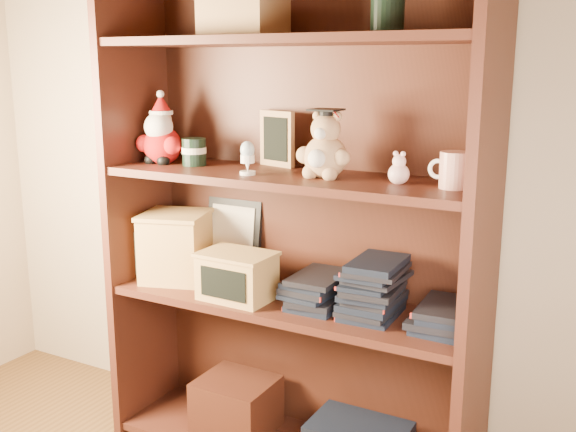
% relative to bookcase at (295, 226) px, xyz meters
% --- Properties ---
extents(bookcase, '(1.20, 0.35, 1.60)m').
position_rel_bookcase_xyz_m(bookcase, '(0.00, 0.00, 0.00)').
color(bookcase, '#451E13').
rests_on(bookcase, ground).
extents(shelf_lower, '(1.14, 0.33, 0.02)m').
position_rel_bookcase_xyz_m(shelf_lower, '(0.00, -0.05, -0.24)').
color(shelf_lower, '#451E13').
rests_on(shelf_lower, ground).
extents(shelf_upper, '(1.14, 0.33, 0.02)m').
position_rel_bookcase_xyz_m(shelf_upper, '(0.00, -0.05, 0.16)').
color(shelf_upper, '#451E13').
rests_on(shelf_upper, ground).
extents(santa_plush, '(0.17, 0.13, 0.25)m').
position_rel_bookcase_xyz_m(santa_plush, '(-0.47, -0.06, 0.26)').
color(santa_plush, '#A50F0F').
rests_on(santa_plush, shelf_upper).
extents(teachers_tin, '(0.08, 0.08, 0.09)m').
position_rel_bookcase_xyz_m(teachers_tin, '(-0.34, -0.05, 0.22)').
color(teachers_tin, black).
rests_on(teachers_tin, shelf_upper).
extents(chalkboard_plaque, '(0.14, 0.09, 0.18)m').
position_rel_bookcase_xyz_m(chalkboard_plaque, '(-0.10, 0.06, 0.26)').
color(chalkboard_plaque, '#9E7547').
rests_on(chalkboard_plaque, shelf_upper).
extents(egg_cup, '(0.05, 0.05, 0.10)m').
position_rel_bookcase_xyz_m(egg_cup, '(-0.09, -0.13, 0.23)').
color(egg_cup, white).
rests_on(egg_cup, shelf_upper).
extents(grad_teddy_bear, '(0.17, 0.14, 0.20)m').
position_rel_bookcase_xyz_m(grad_teddy_bear, '(0.13, -0.06, 0.25)').
color(grad_teddy_bear, tan).
rests_on(grad_teddy_bear, shelf_upper).
extents(pink_figurine, '(0.06, 0.06, 0.09)m').
position_rel_bookcase_xyz_m(pink_figurine, '(0.35, -0.05, 0.21)').
color(pink_figurine, beige).
rests_on(pink_figurine, shelf_upper).
extents(teacher_mug, '(0.11, 0.08, 0.10)m').
position_rel_bookcase_xyz_m(teacher_mug, '(0.50, -0.05, 0.22)').
color(teacher_mug, silver).
rests_on(teacher_mug, shelf_upper).
extents(certificate_frame, '(0.21, 0.05, 0.27)m').
position_rel_bookcase_xyz_m(certificate_frame, '(-0.29, 0.09, -0.10)').
color(certificate_frame, black).
rests_on(certificate_frame, shelf_lower).
extents(treats_box, '(0.27, 0.27, 0.23)m').
position_rel_bookcase_xyz_m(treats_box, '(-0.43, -0.05, -0.11)').
color(treats_box, tan).
rests_on(treats_box, shelf_lower).
extents(pencils_box, '(0.23, 0.17, 0.15)m').
position_rel_bookcase_xyz_m(pencils_box, '(-0.14, -0.12, -0.15)').
color(pencils_box, tan).
rests_on(pencils_box, shelf_lower).
extents(book_stack_left, '(0.14, 0.20, 0.10)m').
position_rel_bookcase_xyz_m(book_stack_left, '(0.10, -0.05, -0.18)').
color(book_stack_left, black).
rests_on(book_stack_left, shelf_lower).
extents(book_stack_mid, '(0.14, 0.20, 0.18)m').
position_rel_bookcase_xyz_m(book_stack_mid, '(0.29, -0.05, -0.14)').
color(book_stack_mid, black).
rests_on(book_stack_mid, shelf_lower).
extents(book_stack_right, '(0.14, 0.20, 0.06)m').
position_rel_bookcase_xyz_m(book_stack_right, '(0.49, -0.05, -0.20)').
color(book_stack_right, black).
rests_on(book_stack_right, shelf_lower).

